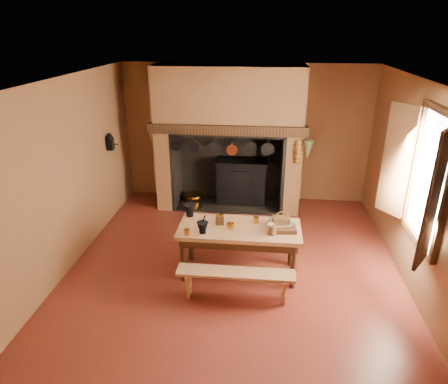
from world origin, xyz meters
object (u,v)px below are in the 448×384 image
(iron_range, at_px, (242,181))
(coffee_grinder, at_px, (220,219))
(bench_front, at_px, (236,279))
(work_table, at_px, (239,235))
(wicker_basket, at_px, (281,221))
(mixing_bowl, at_px, (280,223))

(iron_range, xyz_separation_m, coffee_grinder, (-0.17, -2.53, 0.35))
(iron_range, bearing_deg, bench_front, -87.74)
(bench_front, xyz_separation_m, coffee_grinder, (-0.30, 0.73, 0.50))
(iron_range, distance_m, coffee_grinder, 2.56)
(work_table, bearing_deg, wicker_basket, 11.02)
(work_table, xyz_separation_m, coffee_grinder, (-0.30, 0.08, 0.19))
(work_table, relative_size, bench_front, 1.12)
(coffee_grinder, distance_m, wicker_basket, 0.89)
(coffee_grinder, bearing_deg, mixing_bowl, -3.21)
(iron_range, distance_m, mixing_bowl, 2.62)
(iron_range, relative_size, wicker_basket, 6.30)
(work_table, distance_m, wicker_basket, 0.64)
(bench_front, height_order, mixing_bowl, mixing_bowl)
(iron_range, height_order, mixing_bowl, iron_range)
(work_table, height_order, coffee_grinder, coffee_grinder)
(wicker_basket, bearing_deg, work_table, -174.97)
(iron_range, distance_m, work_table, 2.61)
(bench_front, height_order, coffee_grinder, coffee_grinder)
(bench_front, xyz_separation_m, wicker_basket, (0.59, 0.77, 0.51))
(mixing_bowl, bearing_deg, wicker_basket, 55.99)
(bench_front, relative_size, mixing_bowl, 4.69)
(coffee_grinder, distance_m, mixing_bowl, 0.88)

